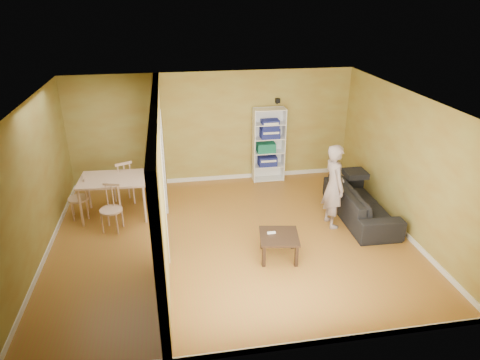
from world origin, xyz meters
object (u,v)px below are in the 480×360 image
object	(u,v)px
chair_left	(78,197)
chair_far	(123,182)
sofa	(361,198)
bookshelf	(268,144)
person	(334,179)
chair_near	(111,209)
dining_table	(114,182)
coffee_table	(279,239)

from	to	relation	value
chair_left	chair_far	distance (m)	0.98
sofa	bookshelf	world-z (taller)	bookshelf
chair_left	person	bearing A→B (deg)	66.97
sofa	chair_near	world-z (taller)	chair_near
chair_left	chair_far	bearing A→B (deg)	111.34
sofa	bookshelf	distance (m)	2.64
bookshelf	chair_far	xyz separation A→B (m)	(-3.33, -0.74, -0.38)
dining_table	chair_far	xyz separation A→B (m)	(0.11, 0.54, -0.24)
dining_table	chair_near	xyz separation A→B (m)	(-0.02, -0.61, -0.28)
sofa	bookshelf	xyz separation A→B (m)	(-1.42, 2.18, 0.47)
chair_near	dining_table	bearing A→B (deg)	102.66
dining_table	chair_near	size ratio (longest dim) A/B	1.43
person	bookshelf	xyz separation A→B (m)	(-0.73, 2.37, -0.09)
chair_left	chair_far	xyz separation A→B (m)	(0.83, 0.51, 0.06)
dining_table	chair_near	distance (m)	0.67
person	chair_near	bearing A→B (deg)	79.45
bookshelf	chair_near	size ratio (longest dim) A/B	1.92
dining_table	bookshelf	bearing A→B (deg)	20.44
person	chair_near	size ratio (longest dim) A/B	2.11
chair_far	coffee_table	bearing A→B (deg)	113.28
person	dining_table	world-z (taller)	person
person	coffee_table	size ratio (longest dim) A/B	2.99
person	chair_left	world-z (taller)	person
coffee_table	dining_table	bearing A→B (deg)	144.94
coffee_table	chair_left	size ratio (longest dim) A/B	0.73
dining_table	chair_far	size ratio (longest dim) A/B	1.32
chair_left	chair_near	distance (m)	0.95
sofa	chair_near	bearing A→B (deg)	88.04
bookshelf	dining_table	distance (m)	3.68
person	coffee_table	xyz separation A→B (m)	(-1.29, -0.93, -0.60)
sofa	dining_table	distance (m)	4.95
bookshelf	coffee_table	distance (m)	3.39
sofa	dining_table	world-z (taller)	sofa
dining_table	chair_left	bearing A→B (deg)	177.39
bookshelf	dining_table	xyz separation A→B (m)	(-3.44, -1.28, -0.14)
sofa	chair_left	xyz separation A→B (m)	(-5.58, 0.93, 0.03)
chair_near	chair_far	bearing A→B (deg)	98.31
coffee_table	sofa	bearing A→B (deg)	29.51
bookshelf	coffee_table	bearing A→B (deg)	-99.68
person	chair_left	distance (m)	5.05
dining_table	chair_far	world-z (taller)	chair_far
sofa	person	world-z (taller)	person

